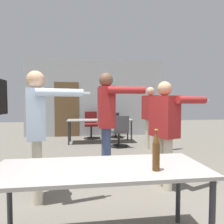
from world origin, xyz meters
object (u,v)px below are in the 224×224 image
(office_chair_far_left, at_px, (120,132))
(office_chair_mid_tucked, at_px, (91,126))
(person_center_tall, at_px, (107,115))
(person_right_polo, at_px, (165,124))
(office_chair_far_right, at_px, (115,126))
(person_far_watching, at_px, (151,112))
(beer_bottle, at_px, (156,151))
(person_near_casual, at_px, (38,122))

(office_chair_far_left, height_order, office_chair_mid_tucked, office_chair_mid_tucked)
(person_center_tall, height_order, person_right_polo, person_center_tall)
(office_chair_mid_tucked, bearing_deg, office_chair_far_right, 178.73)
(office_chair_mid_tucked, bearing_deg, person_far_watching, 127.46)
(person_center_tall, relative_size, person_far_watching, 1.06)
(person_center_tall, relative_size, office_chair_far_left, 1.96)
(office_chair_far_left, relative_size, office_chair_far_right, 0.99)
(person_right_polo, relative_size, beer_bottle, 4.71)
(person_right_polo, xyz_separation_m, person_near_casual, (-1.80, -0.18, 0.07))
(person_far_watching, relative_size, office_chair_far_right, 1.84)
(office_chair_far_left, bearing_deg, office_chair_far_right, 79.63)
(person_center_tall, relative_size, beer_bottle, 5.27)
(person_center_tall, xyz_separation_m, office_chair_far_left, (0.59, 2.20, -0.66))
(person_far_watching, xyz_separation_m, office_chair_far_right, (-0.70, 1.94, -0.59))
(office_chair_far_left, distance_m, office_chair_far_right, 1.53)
(office_chair_mid_tucked, relative_size, office_chair_far_right, 1.03)
(office_chair_far_right, relative_size, beer_bottle, 2.71)
(person_right_polo, relative_size, office_chair_mid_tucked, 1.69)
(person_far_watching, relative_size, person_near_casual, 1.00)
(person_far_watching, relative_size, beer_bottle, 4.98)
(person_far_watching, bearing_deg, beer_bottle, -34.79)
(person_center_tall, xyz_separation_m, office_chair_mid_tucked, (-0.18, 3.73, -0.63))
(person_center_tall, xyz_separation_m, person_near_casual, (-0.98, -0.74, -0.04))
(office_chair_far_left, bearing_deg, person_right_polo, -92.43)
(beer_bottle, bearing_deg, person_center_tall, 96.50)
(person_far_watching, xyz_separation_m, office_chair_mid_tucked, (-1.56, 1.94, -0.57))
(person_near_casual, xyz_separation_m, office_chair_far_left, (1.58, 2.94, -0.61))
(person_center_tall, distance_m, person_near_casual, 1.23)
(person_far_watching, height_order, office_chair_mid_tucked, person_far_watching)
(person_right_polo, height_order, person_near_casual, person_near_casual)
(person_right_polo, distance_m, beer_bottle, 1.44)
(person_right_polo, xyz_separation_m, office_chair_far_left, (-0.23, 2.76, -0.54))
(beer_bottle, bearing_deg, person_near_casual, 136.77)
(person_center_tall, height_order, beer_bottle, person_center_tall)
(person_near_casual, bearing_deg, person_center_tall, 115.12)
(office_chair_far_right, bearing_deg, office_chair_mid_tucked, -151.76)
(person_right_polo, distance_m, person_near_casual, 1.81)
(office_chair_mid_tucked, distance_m, beer_bottle, 5.62)
(person_near_casual, bearing_deg, person_far_watching, 125.11)
(office_chair_far_left, xyz_separation_m, office_chair_far_right, (0.09, 1.53, 0.01))
(person_right_polo, height_order, office_chair_far_left, person_right_polo)
(office_chair_mid_tucked, height_order, office_chair_far_right, office_chair_mid_tucked)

